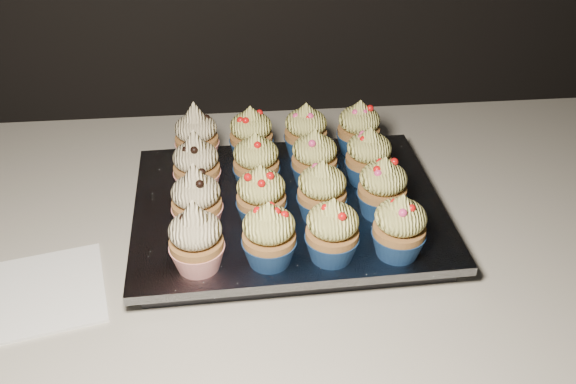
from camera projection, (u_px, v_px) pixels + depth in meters
name	position (u px, v px, depth m)	size (l,w,h in m)	color
worktop	(159.00, 230.00, 0.88)	(2.44, 0.64, 0.04)	beige
napkin	(42.00, 292.00, 0.75)	(0.14, 0.14, 0.00)	white
baking_tray	(288.00, 216.00, 0.86)	(0.37, 0.28, 0.02)	black
foil_lining	(288.00, 206.00, 0.85)	(0.40, 0.31, 0.01)	silver
cupcake_0	(196.00, 239.00, 0.72)	(0.06, 0.06, 0.10)	red
cupcake_1	(269.00, 235.00, 0.73)	(0.06, 0.06, 0.08)	navy
cupcake_2	(332.00, 231.00, 0.73)	(0.06, 0.06, 0.08)	navy
cupcake_3	(399.00, 228.00, 0.74)	(0.06, 0.06, 0.08)	navy
cupcake_4	(197.00, 201.00, 0.78)	(0.06, 0.06, 0.10)	red
cupcake_5	(261.00, 197.00, 0.79)	(0.06, 0.06, 0.08)	navy
cupcake_6	(322.00, 192.00, 0.80)	(0.06, 0.06, 0.08)	navy
cupcake_7	(382.00, 188.00, 0.81)	(0.06, 0.06, 0.08)	navy
cupcake_8	(196.00, 165.00, 0.85)	(0.06, 0.06, 0.10)	red
cupcake_9	(256.00, 163.00, 0.85)	(0.06, 0.06, 0.08)	navy
cupcake_10	(314.00, 159.00, 0.86)	(0.06, 0.06, 0.08)	navy
cupcake_11	(368.00, 157.00, 0.87)	(0.06, 0.06, 0.08)	navy
cupcake_12	(196.00, 136.00, 0.91)	(0.06, 0.06, 0.10)	red
cupcake_13	(251.00, 135.00, 0.92)	(0.06, 0.06, 0.08)	navy
cupcake_14	(306.00, 132.00, 0.92)	(0.06, 0.06, 0.08)	navy
cupcake_15	(359.00, 129.00, 0.93)	(0.06, 0.06, 0.08)	navy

